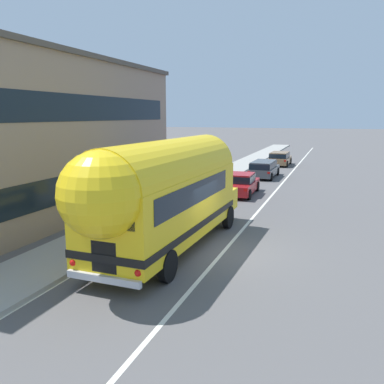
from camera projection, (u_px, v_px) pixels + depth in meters
The scene contains 7 objects.
ground_plane at pixel (223, 252), 14.95m from camera, with size 300.00×300.00×0.00m, color #565454.
lane_markings at pixel (246, 192), 26.63m from camera, with size 4.01×80.00×0.01m.
sidewalk_slab at pixel (187, 193), 25.91m from camera, with size 2.66×90.00×0.15m, color #9E9B93.
painted_bus at pixel (164, 192), 14.36m from camera, with size 2.82×10.95×4.12m.
car_lead at pixel (239, 183), 25.66m from camera, with size 2.08×4.39×1.37m.
car_second at pixel (264, 168), 32.65m from camera, with size 1.93×4.67×1.37m.
car_third at pixel (280, 158), 40.49m from camera, with size 1.95×4.29×1.37m.
Camera 1 is at (3.76, -13.82, 4.97)m, focal length 37.89 mm.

